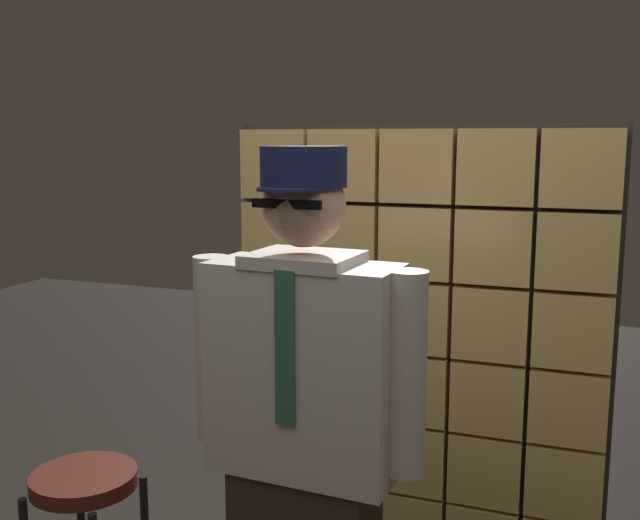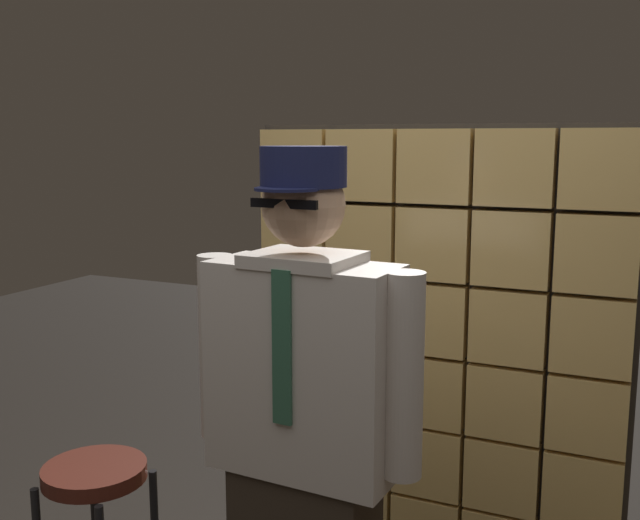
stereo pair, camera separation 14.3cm
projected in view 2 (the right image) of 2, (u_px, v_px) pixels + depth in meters
glass_block_wall at (431, 355)px, 3.02m from camera, size 1.56×0.10×1.87m
standing_person at (304, 446)px, 2.11m from camera, size 0.71×0.31×1.78m
bar_stool at (97, 518)px, 2.45m from camera, size 0.34×0.34×0.73m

